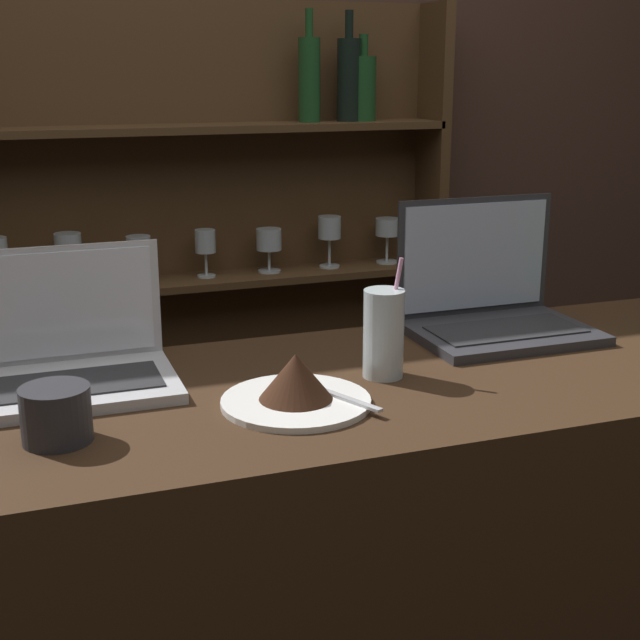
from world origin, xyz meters
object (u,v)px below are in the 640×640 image
(laptop_far, at_px, (492,304))
(cake_plate, at_px, (296,386))
(water_glass, at_px, (384,333))
(coffee_cup, at_px, (56,414))
(laptop_near, at_px, (60,359))

(laptop_far, relative_size, cake_plate, 1.46)
(laptop_far, height_order, water_glass, laptop_far)
(water_glass, bearing_deg, laptop_far, 28.96)
(laptop_far, xyz_separation_m, coffee_cup, (-0.82, -0.26, -0.02))
(laptop_far, distance_m, water_glass, 0.34)
(laptop_far, xyz_separation_m, cake_plate, (-0.47, -0.24, -0.02))
(laptop_near, bearing_deg, water_glass, -14.62)
(laptop_near, height_order, coffee_cup, laptop_near)
(laptop_far, bearing_deg, coffee_cup, -162.59)
(coffee_cup, bearing_deg, cake_plate, 2.87)
(coffee_cup, bearing_deg, water_glass, 10.03)
(laptop_near, height_order, cake_plate, laptop_near)
(water_glass, xyz_separation_m, coffee_cup, (-0.52, -0.09, -0.03))
(water_glass, bearing_deg, laptop_near, 165.38)
(laptop_near, xyz_separation_m, laptop_far, (0.80, 0.03, 0.01))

